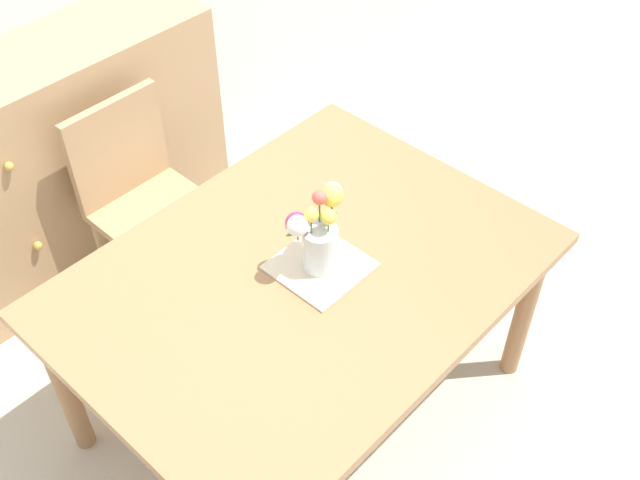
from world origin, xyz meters
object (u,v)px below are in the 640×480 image
Objects in this scene: chair_far at (142,194)px; flower_vase at (318,231)px; dining_table at (303,289)px; dresser at (62,161)px.

flower_vase reaches higher than chair_far.
flower_vase is (0.05, -0.01, 0.23)m from dining_table.
dresser is 5.07× the size of flower_vase.
dresser is at bearing 93.12° from dining_table.
chair_far is at bearing -78.40° from dresser.
dining_table is 5.44× the size of flower_vase.
dresser is at bearing -78.40° from chair_far.
chair_far is 0.99m from flower_vase.
flower_vase reaches higher than dining_table.
flower_vase is (0.04, -0.91, 0.36)m from chair_far.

